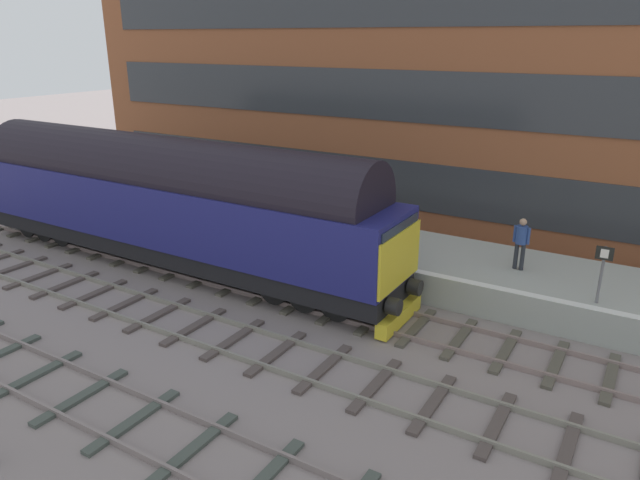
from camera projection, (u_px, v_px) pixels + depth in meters
ground_plane at (358, 314)px, 17.41m from camera, size 140.00×140.00×0.00m
track_main at (358, 312)px, 17.40m from camera, size 2.50×60.00×0.15m
track_adjacent_west at (300, 360)px, 14.80m from camera, size 2.50×60.00×0.15m
track_adjacent_far_west at (194, 448)px, 11.65m from camera, size 2.50×60.00×0.15m
station_platform at (406, 261)px, 20.16m from camera, size 4.00×44.00×1.01m
station_building at (451, 53)px, 24.14m from camera, size 4.85×36.57×14.43m
diesel_locomotive at (166, 199)px, 20.32m from camera, size 2.74×18.21×4.68m
platform_number_sign at (603, 265)px, 15.44m from camera, size 0.10×0.44×1.62m
waiting_passenger at (521, 239)px, 17.77m from camera, size 0.37×0.51×1.64m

